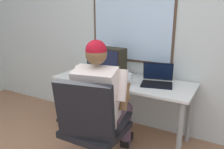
# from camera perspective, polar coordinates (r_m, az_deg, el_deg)

# --- Properties ---
(wall_rear) EXTENTS (5.98, 0.08, 2.79)m
(wall_rear) POSITION_cam_1_polar(r_m,az_deg,el_deg) (2.81, 9.41, 13.37)
(wall_rear) COLOR silver
(wall_rear) RESTS_ON ground
(desk) EXTENTS (1.66, 0.62, 0.72)m
(desk) POSITION_cam_1_polar(r_m,az_deg,el_deg) (2.69, 2.55, -3.41)
(desk) COLOR gray
(desk) RESTS_ON ground
(office_chair) EXTENTS (0.66, 0.62, 0.98)m
(office_chair) POSITION_cam_1_polar(r_m,az_deg,el_deg) (2.02, -5.36, -12.38)
(office_chair) COLOR black
(office_chair) RESTS_ON ground
(person_seated) EXTENTS (0.59, 0.85, 1.28)m
(person_seated) POSITION_cam_1_polar(r_m,az_deg,el_deg) (2.19, -2.50, -6.74)
(person_seated) COLOR #584150
(person_seated) RESTS_ON ground
(crt_monitor) EXTENTS (0.39, 0.26, 0.36)m
(crt_monitor) POSITION_cam_1_polar(r_m,az_deg,el_deg) (2.74, -0.44, 3.48)
(crt_monitor) COLOR beige
(crt_monitor) RESTS_ON desk
(laptop) EXTENTS (0.40, 0.37, 0.23)m
(laptop) POSITION_cam_1_polar(r_m,az_deg,el_deg) (2.57, 11.45, -0.97)
(laptop) COLOR black
(laptop) RESTS_ON desk
(wine_glass) EXTENTS (0.09, 0.09, 0.13)m
(wine_glass) POSITION_cam_1_polar(r_m,az_deg,el_deg) (2.49, 4.11, -0.55)
(wine_glass) COLOR silver
(wine_glass) RESTS_ON desk
(desk_speaker) EXTENTS (0.08, 0.07, 0.17)m
(desk_speaker) POSITION_cam_1_polar(r_m,az_deg,el_deg) (2.98, -5.48, 2.20)
(desk_speaker) COLOR black
(desk_speaker) RESTS_ON desk
(cd_case) EXTENTS (0.15, 0.14, 0.01)m
(cd_case) POSITION_cam_1_polar(r_m,az_deg,el_deg) (2.87, -8.46, -0.15)
(cd_case) COLOR black
(cd_case) RESTS_ON desk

